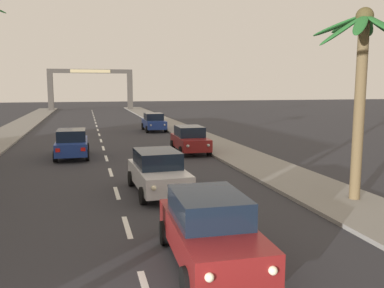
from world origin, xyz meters
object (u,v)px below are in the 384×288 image
at_px(sedan_parked_nearest_kerb, 190,139).
at_px(sedan_parked_mid_kerb, 154,122).
at_px(sedan_third_in_queue, 158,171).
at_px(town_gateway_arch, 91,84).
at_px(sedan_oncoming_far, 72,143).
at_px(sedan_lead_at_stop_bar, 210,228).
at_px(traffic_signal_mast, 377,9).
at_px(palm_right_second, 362,66).

bearing_deg(sedan_parked_nearest_kerb, sedan_parked_mid_kerb, 90.62).
bearing_deg(sedan_third_in_queue, town_gateway_arch, 91.56).
xyz_separation_m(sedan_third_in_queue, sedan_oncoming_far, (-3.53, 9.25, 0.00)).
bearing_deg(sedan_third_in_queue, sedan_parked_nearest_kerb, 68.27).
bearing_deg(sedan_parked_mid_kerb, sedan_oncoming_far, -118.25).
bearing_deg(sedan_third_in_queue, sedan_lead_at_stop_bar, -89.47).
height_order(sedan_oncoming_far, sedan_parked_nearest_kerb, same).
xyz_separation_m(traffic_signal_mast, sedan_parked_nearest_kerb, (2.20, 19.55, -4.45)).
bearing_deg(sedan_oncoming_far, sedan_lead_at_stop_bar, -77.33).
height_order(sedan_oncoming_far, palm_right_second, palm_right_second).
xyz_separation_m(sedan_third_in_queue, palm_right_second, (6.68, -3.16, 4.04)).
bearing_deg(sedan_lead_at_stop_bar, sedan_parked_mid_kerb, 83.21).
distance_m(sedan_parked_nearest_kerb, palm_right_second, 13.36).
bearing_deg(traffic_signal_mast, sedan_third_in_queue, 98.12).
bearing_deg(sedan_third_in_queue, sedan_oncoming_far, 110.90).
height_order(sedan_parked_nearest_kerb, sedan_parked_mid_kerb, same).
xyz_separation_m(traffic_signal_mast, town_gateway_arch, (-3.07, 69.05, -0.70)).
bearing_deg(sedan_lead_at_stop_bar, sedan_parked_nearest_kerb, 77.25).
bearing_deg(sedan_oncoming_far, town_gateway_arch, 87.76).
bearing_deg(town_gateway_arch, palm_right_second, -82.38).
relative_size(sedan_parked_mid_kerb, town_gateway_arch, 0.31).
height_order(sedan_oncoming_far, sedan_parked_mid_kerb, same).
bearing_deg(sedan_oncoming_far, sedan_parked_nearest_kerb, -0.21).
distance_m(sedan_lead_at_stop_bar, sedan_parked_nearest_kerb, 16.36).
height_order(sedan_parked_mid_kerb, town_gateway_arch, town_gateway_arch).
xyz_separation_m(traffic_signal_mast, sedan_third_in_queue, (-1.47, 10.33, -4.45)).
bearing_deg(sedan_parked_nearest_kerb, town_gateway_arch, 96.09).
bearing_deg(sedan_parked_mid_kerb, sedan_parked_nearest_kerb, -89.38).
xyz_separation_m(sedan_parked_mid_kerb, town_gateway_arch, (-5.14, 36.32, 3.75)).
xyz_separation_m(palm_right_second, town_gateway_arch, (-8.28, 61.88, -0.29)).
xyz_separation_m(sedan_parked_nearest_kerb, palm_right_second, (3.01, -12.38, 4.04)).
bearing_deg(sedan_parked_mid_kerb, sedan_lead_at_stop_bar, -96.79).
xyz_separation_m(sedan_parked_mid_kerb, palm_right_second, (3.15, -25.56, 4.04)).
relative_size(sedan_parked_nearest_kerb, town_gateway_arch, 0.31).
distance_m(sedan_third_in_queue, palm_right_second, 8.42).
bearing_deg(sedan_third_in_queue, traffic_signal_mast, -81.88).
height_order(sedan_lead_at_stop_bar, sedan_third_in_queue, same).
height_order(sedan_oncoming_far, town_gateway_arch, town_gateway_arch).
distance_m(sedan_lead_at_stop_bar, town_gateway_arch, 65.59).
bearing_deg(town_gateway_arch, sedan_oncoming_far, -92.24).
xyz_separation_m(sedan_third_in_queue, town_gateway_arch, (-1.60, 58.72, 3.75)).
distance_m(sedan_lead_at_stop_bar, sedan_oncoming_far, 16.39).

